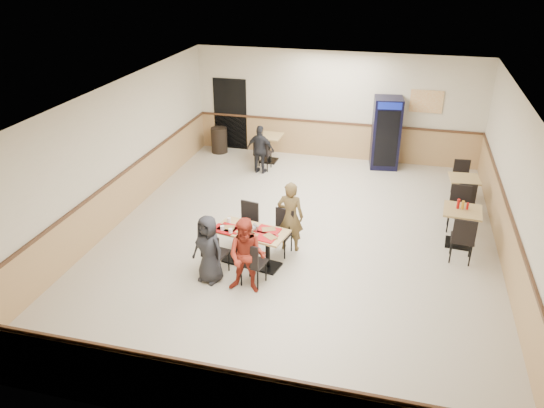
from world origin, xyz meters
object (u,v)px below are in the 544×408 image
(diner_woman_left, at_px, (208,249))
(pepsi_cooler, at_px, (386,133))
(diner_man_opposite, at_px, (290,216))
(side_table_far, at_px, (463,187))
(side_table_near, at_px, (461,222))
(back_table, at_px, (269,144))
(diner_woman_right, at_px, (247,256))
(main_table, at_px, (252,242))
(lone_diner, at_px, (260,150))
(trash_bin, at_px, (219,140))

(diner_woman_left, relative_size, pepsi_cooler, 0.67)
(diner_man_opposite, distance_m, side_table_far, 4.53)
(side_table_near, relative_size, pepsi_cooler, 0.41)
(back_table, bearing_deg, diner_woman_right, -78.78)
(main_table, relative_size, diner_woman_left, 1.13)
(side_table_near, relative_size, side_table_far, 1.11)
(diner_woman_left, distance_m, side_table_far, 6.36)
(side_table_far, bearing_deg, main_table, -138.03)
(lone_diner, distance_m, back_table, 0.88)
(diner_woman_right, xyz_separation_m, lone_diner, (-1.23, 5.32, -0.05))
(trash_bin, bearing_deg, lone_diner, -37.35)
(diner_woman_right, distance_m, lone_diner, 5.46)
(side_table_near, bearing_deg, trash_bin, 149.02)
(diner_man_opposite, bearing_deg, diner_woman_left, 51.16)
(back_table, height_order, pepsi_cooler, pepsi_cooler)
(diner_woman_left, height_order, diner_man_opposite, diner_man_opposite)
(diner_woman_left, xyz_separation_m, diner_man_opposite, (1.17, 1.45, 0.08))
(diner_man_opposite, xyz_separation_m, back_table, (-1.64, 4.59, -0.22))
(side_table_near, height_order, pepsi_cooler, pepsi_cooler)
(main_table, bearing_deg, diner_woman_left, -117.90)
(pepsi_cooler, bearing_deg, side_table_near, -73.69)
(side_table_far, height_order, pepsi_cooler, pepsi_cooler)
(main_table, bearing_deg, side_table_far, 53.03)
(lone_diner, relative_size, trash_bin, 1.76)
(diner_man_opposite, xyz_separation_m, pepsi_cooler, (1.53, 4.98, 0.24))
(back_table, bearing_deg, pepsi_cooler, 7.07)
(side_table_near, xyz_separation_m, trash_bin, (-6.52, 3.92, -0.15))
(side_table_near, bearing_deg, back_table, 144.09)
(side_table_far, xyz_separation_m, back_table, (-5.09, 1.68, 0.04))
(back_table, bearing_deg, diner_woman_left, -85.58)
(main_table, bearing_deg, diner_man_opposite, 62.10)
(diner_woman_right, relative_size, side_table_far, 1.98)
(lone_diner, bearing_deg, diner_woman_right, 109.65)
(main_table, height_order, diner_woman_left, diner_woman_left)
(diner_woman_right, relative_size, diner_man_opposite, 0.97)
(lone_diner, xyz_separation_m, back_table, (0.00, 0.87, -0.14))
(diner_woman_right, bearing_deg, diner_man_opposite, 74.94)
(back_table, relative_size, pepsi_cooler, 0.40)
(main_table, height_order, lone_diner, lone_diner)
(diner_woman_right, xyz_separation_m, diner_man_opposite, (0.41, 1.60, 0.02))
(side_table_far, xyz_separation_m, pepsi_cooler, (-1.93, 2.07, 0.49))
(diner_woman_left, bearing_deg, main_table, 69.43)
(diner_man_opposite, height_order, lone_diner, diner_man_opposite)
(diner_woman_right, xyz_separation_m, pepsi_cooler, (1.94, 6.58, 0.26))
(pepsi_cooler, height_order, trash_bin, pepsi_cooler)
(diner_woman_right, distance_m, side_table_far, 5.94)
(trash_bin, bearing_deg, diner_man_opposite, -56.78)
(lone_diner, relative_size, back_table, 1.70)
(main_table, height_order, trash_bin, trash_bin)
(side_table_near, height_order, trash_bin, side_table_near)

